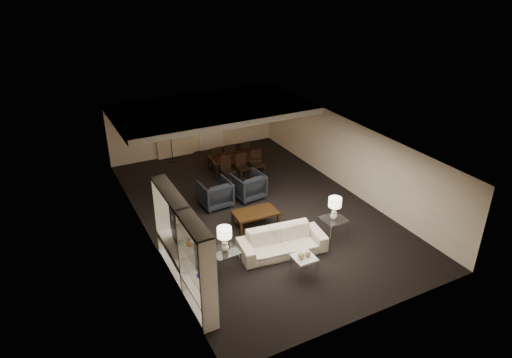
{
  "coord_description": "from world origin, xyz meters",
  "views": [
    {
      "loc": [
        -5.9,
        -11.4,
        7.39
      ],
      "look_at": [
        0.0,
        0.0,
        1.1
      ],
      "focal_mm": 32.0,
      "sensor_mm": 36.0,
      "label": 1
    }
  ],
  "objects": [
    {
      "name": "ceiling",
      "position": [
        0.0,
        0.0,
        2.5
      ],
      "size": [
        7.0,
        11.0,
        0.02
      ],
      "primitive_type": "cube",
      "color": "silver",
      "rests_on": "ground"
    },
    {
      "name": "table_lamp_right",
      "position": [
        1.24,
        -2.45,
        0.95
      ],
      "size": [
        0.37,
        0.37,
        0.68
      ],
      "primitive_type": null,
      "rotation": [
        0.0,
        0.0,
        -0.0
      ],
      "color": "#F2EACC",
      "rests_on": "side_table_right"
    },
    {
      "name": "chair_fr",
      "position": [
        1.21,
        3.49,
        0.48
      ],
      "size": [
        0.49,
        0.49,
        0.97
      ],
      "primitive_type": null,
      "rotation": [
        0.0,
        0.0,
        3.24
      ],
      "color": "black",
      "rests_on": "floor"
    },
    {
      "name": "side_table_right",
      "position": [
        1.24,
        -2.45,
        0.31
      ],
      "size": [
        0.67,
        0.67,
        0.61
      ],
      "primitive_type": null,
      "rotation": [
        0.0,
        0.0,
        0.02
      ],
      "color": "white",
      "rests_on": "floor"
    },
    {
      "name": "wall_right",
      "position": [
        3.5,
        0.0,
        1.25
      ],
      "size": [
        0.02,
        11.0,
        2.5
      ],
      "primitive_type": "cube",
      "color": "beige",
      "rests_on": "ground"
    },
    {
      "name": "coffee_table",
      "position": [
        -0.46,
        -0.85,
        0.24
      ],
      "size": [
        1.36,
        0.84,
        0.47
      ],
      "primitive_type": null,
      "rotation": [
        0.0,
        0.0,
        -0.06
      ],
      "color": "#301D0D",
      "rests_on": "floor"
    },
    {
      "name": "sofa",
      "position": [
        -0.46,
        -2.45,
        0.35
      ],
      "size": [
        2.49,
        1.23,
        0.7
      ],
      "primitive_type": "imported",
      "rotation": [
        0.0,
        0.0,
        -0.13
      ],
      "color": "beige",
      "rests_on": "floor"
    },
    {
      "name": "gold_gourd_a",
      "position": [
        -0.56,
        -3.55,
        0.64
      ],
      "size": [
        0.18,
        0.18,
        0.18
      ],
      "primitive_type": "sphere",
      "color": "#D6BE71",
      "rests_on": "marble_table"
    },
    {
      "name": "armchair_right",
      "position": [
        0.14,
        0.85,
        0.45
      ],
      "size": [
        1.05,
        1.07,
        0.89
      ],
      "primitive_type": "imported",
      "rotation": [
        0.0,
        0.0,
        3.25
      ],
      "color": "black",
      "rests_on": "floor"
    },
    {
      "name": "wall_front",
      "position": [
        0.0,
        -5.5,
        1.25
      ],
      "size": [
        7.0,
        0.02,
        2.5
      ],
      "primitive_type": "cube",
      "color": "beige",
      "rests_on": "ground"
    },
    {
      "name": "chair_fm",
      "position": [
        0.61,
        3.49,
        0.48
      ],
      "size": [
        0.48,
        0.48,
        0.97
      ],
      "primitive_type": null,
      "rotation": [
        0.0,
        0.0,
        3.08
      ],
      "color": "black",
      "rests_on": "floor"
    },
    {
      "name": "chair_nl",
      "position": [
        0.01,
        2.19,
        0.48
      ],
      "size": [
        0.48,
        0.48,
        0.97
      ],
      "primitive_type": null,
      "rotation": [
        0.0,
        0.0,
        0.08
      ],
      "color": "black",
      "rests_on": "floor"
    },
    {
      "name": "vase_amber",
      "position": [
        -3.31,
        -3.18,
        1.65
      ],
      "size": [
        0.17,
        0.17,
        0.17
      ],
      "primitive_type": "imported",
      "color": "#B0753A",
      "rests_on": "media_unit"
    },
    {
      "name": "television",
      "position": [
        -3.28,
        -1.99,
        1.08
      ],
      "size": [
        1.15,
        0.15,
        0.66
      ],
      "primitive_type": "imported",
      "rotation": [
        0.0,
        0.0,
        1.57
      ],
      "color": "black",
      "rests_on": "media_unit"
    },
    {
      "name": "pendant_light",
      "position": [
        0.3,
        3.5,
        1.92
      ],
      "size": [
        0.52,
        0.52,
        0.24
      ],
      "primitive_type": "cylinder",
      "color": "#D8591E",
      "rests_on": "ceiling_soffit"
    },
    {
      "name": "chair_nm",
      "position": [
        0.61,
        2.19,
        0.48
      ],
      "size": [
        0.47,
        0.47,
        0.97
      ],
      "primitive_type": null,
      "rotation": [
        0.0,
        0.0,
        0.05
      ],
      "color": "black",
      "rests_on": "floor"
    },
    {
      "name": "ceiling_soffit",
      "position": [
        0.0,
        3.5,
        2.4
      ],
      "size": [
        7.0,
        4.0,
        0.2
      ],
      "primitive_type": "cube",
      "color": "silver",
      "rests_on": "ceiling"
    },
    {
      "name": "painting",
      "position": [
        2.1,
        5.46,
        1.55
      ],
      "size": [
        0.95,
        0.04,
        0.65
      ],
      "primitive_type": "cube",
      "color": "#142D38",
      "rests_on": "wall_back"
    },
    {
      "name": "chair_nr",
      "position": [
        1.21,
        2.19,
        0.48
      ],
      "size": [
        0.46,
        0.46,
        0.97
      ],
      "primitive_type": null,
      "rotation": [
        0.0,
        0.0,
        -0.02
      ],
      "color": "black",
      "rests_on": "floor"
    },
    {
      "name": "floor_speaker",
      "position": [
        -2.83,
        -1.98,
        0.47
      ],
      "size": [
        0.13,
        0.13,
        0.94
      ],
      "primitive_type": "cube",
      "rotation": [
        0.0,
        0.0,
        0.28
      ],
      "color": "black",
      "rests_on": "floor"
    },
    {
      "name": "floor",
      "position": [
        0.0,
        0.0,
        0.0
      ],
      "size": [
        11.0,
        11.0,
        0.0
      ],
      "primitive_type": "plane",
      "color": "black",
      "rests_on": "ground"
    },
    {
      "name": "media_unit",
      "position": [
        -3.31,
        -2.6,
        1.18
      ],
      "size": [
        0.38,
        3.4,
        2.35
      ],
      "primitive_type": null,
      "color": "white",
      "rests_on": "wall_left"
    },
    {
      "name": "vase_blue",
      "position": [
        -3.31,
        -3.71,
        1.14
      ],
      "size": [
        0.15,
        0.15,
        0.16
      ],
      "primitive_type": "imported",
      "color": "#2534A3",
      "rests_on": "media_unit"
    },
    {
      "name": "dining_table",
      "position": [
        0.61,
        2.84,
        0.33
      ],
      "size": [
        1.97,
        1.27,
        0.65
      ],
      "primitive_type": "imported",
      "rotation": [
        0.0,
        0.0,
        -0.13
      ],
      "color": "black",
      "rests_on": "floor"
    },
    {
      "name": "side_table_left",
      "position": [
        -2.16,
        -2.45,
        0.31
      ],
      "size": [
        0.69,
        0.69,
        0.61
      ],
      "primitive_type": null,
      "rotation": [
        0.0,
        0.0,
        0.06
      ],
      "color": "white",
      "rests_on": "floor"
    },
    {
      "name": "door",
      "position": [
        0.7,
        5.47,
        1.05
      ],
      "size": [
        0.9,
        0.05,
        2.1
      ],
      "primitive_type": "cube",
      "color": "silver",
      "rests_on": "wall_back"
    },
    {
      "name": "floor_lamp",
      "position": [
        -1.18,
        4.99,
        0.92
      ],
      "size": [
        0.31,
        0.31,
        1.84
      ],
      "primitive_type": null,
      "rotation": [
        0.0,
        0.0,
        -0.2
      ],
      "color": "black",
      "rests_on": "floor"
    },
    {
      "name": "chair_fl",
      "position": [
        0.01,
        3.49,
        0.48
      ],
      "size": [
        0.5,
        0.5,
        0.97
      ],
      "primitive_type": null,
      "rotation": [
        0.0,
        0.0,
        3.28
      ],
      "color": "black",
      "rests_on": "floor"
    },
    {
      "name": "wall_back",
      "position": [
        0.0,
        5.5,
        1.25
      ],
      "size": [
        7.0,
        0.02,
        2.5
      ],
      "primitive_type": "cube",
      "color": "beige",
      "rests_on": "ground"
    },
    {
      "name": "gold_gourd_b",
      "position": [
        -0.36,
        -3.55,
        0.62
      ],
      "size": [
        0.15,
        0.15,
        0.15
      ],
      "primitive_type": "sphere",
      "color": "tan",
      "rests_on": "marble_table"
    },
    {
      "name": "wall_left",
      "position": [
        -3.5,
        0.0,
        1.25
      ],
      "size": [
        0.02,
        11.0,
        2.5
      ],
      "primitive_type": "cube",
      "color": "beige",
      "rests_on": "ground"
    },
    {
      "name": "table_lamp_left",
      "position": [
        -2.16,
        -2.45,
        0.95
      ],
      "size": [
        0.38,
        0.38,
        0.68
      ],
      "primitive_type": null,
      "rotation": [
        0.0,
        0.0,
        0.01
      ],
      "color": "beige",
      "rests_on": "side_table_left"
    },
    {
      "name": "curtains",
      "position": [
        -0.9,
        5.42,
        1.2
      ],
      "size": [
        1.5,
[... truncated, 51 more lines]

